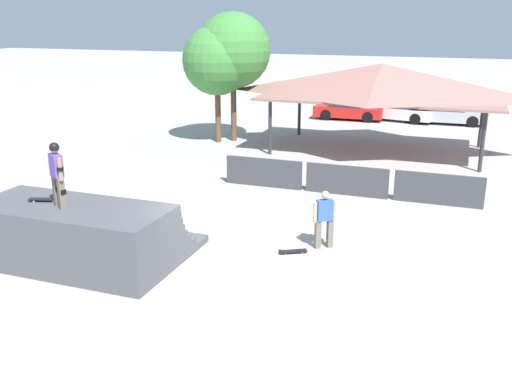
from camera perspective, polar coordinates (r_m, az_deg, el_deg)
name	(u,v)px	position (r m, az deg, el deg)	size (l,w,h in m)	color
ground_plane	(227,263)	(14.58, -2.96, -7.14)	(160.00, 160.00, 0.00)	#A3A09B
quarter_pipe_ramp	(81,235)	(15.08, -17.13, -4.15)	(4.92, 3.65, 1.57)	#4C4C51
skater_on_deck	(57,170)	(14.36, -19.31, 2.05)	(0.65, 0.49, 1.60)	#6B6051
skateboard_on_deck	(46,199)	(15.16, -20.26, -0.68)	(0.83, 0.44, 0.09)	silver
bystander_walking	(324,216)	(15.30, 6.86, -2.45)	(0.58, 0.46, 1.60)	#6B6051
skateboard_on_ground	(292,251)	(15.16, 3.61, -5.92)	(0.75, 0.55, 0.09)	blue
barrier_fence	(347,180)	(20.09, 9.05, 1.15)	(9.02, 0.12, 1.05)	#3D3D42
pavilion_shelter	(381,81)	(26.69, 12.42, 10.78)	(10.50, 5.60, 3.98)	#2D2D33
tree_beside_pavilion	(233,51)	(28.27, -2.32, 13.94)	(3.63, 3.63, 6.24)	brown
tree_far_back	(217,61)	(28.03, -3.92, 12.96)	(3.32, 3.32, 5.63)	brown
parked_car_red	(349,109)	(35.30, 9.24, 8.16)	(4.13, 1.87, 1.27)	red
parked_car_white	(398,111)	(35.41, 14.00, 7.91)	(4.45, 2.45, 1.27)	silver
parked_car_silver	(448,113)	(35.21, 18.64, 7.47)	(4.39, 1.82, 1.27)	#A8AAAF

